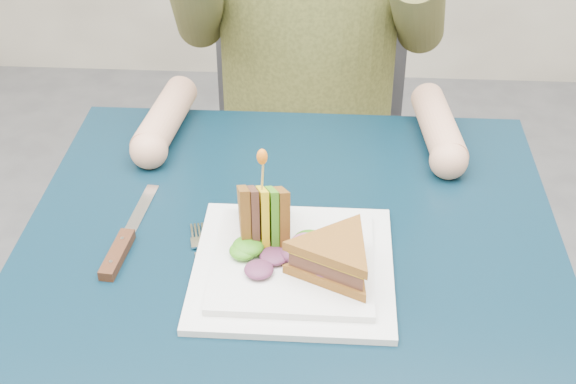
# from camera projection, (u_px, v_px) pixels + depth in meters

# --- Properties ---
(table) EXTENTS (0.75, 0.75, 0.73)m
(table) POSITION_uv_depth(u_px,v_px,m) (290.00, 290.00, 1.14)
(table) COLOR black
(table) RESTS_ON ground
(chair) EXTENTS (0.42, 0.40, 0.93)m
(chair) POSITION_uv_depth(u_px,v_px,m) (308.00, 121.00, 1.76)
(chair) COLOR #47474C
(chair) RESTS_ON ground
(plate) EXTENTS (0.26, 0.26, 0.02)m
(plate) POSITION_uv_depth(u_px,v_px,m) (293.00, 265.00, 1.05)
(plate) COLOR white
(plate) RESTS_ON table
(sandwich_flat) EXTENTS (0.18, 0.18, 0.05)m
(sandwich_flat) POSITION_uv_depth(u_px,v_px,m) (336.00, 257.00, 1.00)
(sandwich_flat) COLOR brown
(sandwich_flat) RESTS_ON plate
(sandwich_upright) EXTENTS (0.09, 0.14, 0.14)m
(sandwich_upright) POSITION_uv_depth(u_px,v_px,m) (263.00, 216.00, 1.06)
(sandwich_upright) COLOR brown
(sandwich_upright) RESTS_ON plate
(fork) EXTENTS (0.06, 0.18, 0.01)m
(fork) POSITION_uv_depth(u_px,v_px,m) (202.00, 267.00, 1.05)
(fork) COLOR silver
(fork) RESTS_ON table
(knife) EXTENTS (0.04, 0.22, 0.02)m
(knife) POSITION_uv_depth(u_px,v_px,m) (122.00, 246.00, 1.08)
(knife) COLOR silver
(knife) RESTS_ON table
(toothpick) EXTENTS (0.01, 0.01, 0.06)m
(toothpick) POSITION_uv_depth(u_px,v_px,m) (263.00, 175.00, 1.02)
(toothpick) COLOR tan
(toothpick) RESTS_ON sandwich_upright
(toothpick_frill) EXTENTS (0.01, 0.01, 0.02)m
(toothpick_frill) POSITION_uv_depth(u_px,v_px,m) (262.00, 157.00, 1.01)
(toothpick_frill) COLOR orange
(toothpick_frill) RESTS_ON sandwich_upright
(lettuce_spill) EXTENTS (0.15, 0.13, 0.02)m
(lettuce_spill) POSITION_uv_depth(u_px,v_px,m) (298.00, 248.00, 1.04)
(lettuce_spill) COLOR #337A14
(lettuce_spill) RESTS_ON plate
(onion_ring) EXTENTS (0.04, 0.04, 0.02)m
(onion_ring) POSITION_uv_depth(u_px,v_px,m) (305.00, 247.00, 1.03)
(onion_ring) COLOR #9E4C7A
(onion_ring) RESTS_ON plate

